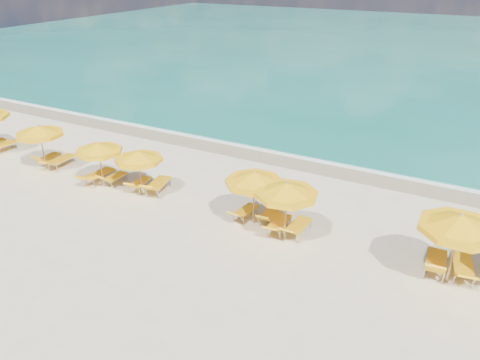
% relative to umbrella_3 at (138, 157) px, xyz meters
% --- Properties ---
extents(ground_plane, '(120.00, 120.00, 0.00)m').
position_rel_umbrella_3_xyz_m(ground_plane, '(4.46, -0.25, -1.86)').
color(ground_plane, beige).
extents(ocean, '(120.00, 80.00, 0.30)m').
position_rel_umbrella_3_xyz_m(ocean, '(4.46, 47.75, -1.86)').
color(ocean, '#126858').
rests_on(ocean, ground).
extents(wet_sand_band, '(120.00, 2.60, 0.01)m').
position_rel_umbrella_3_xyz_m(wet_sand_band, '(4.46, 7.15, -1.86)').
color(wet_sand_band, tan).
rests_on(wet_sand_band, ground).
extents(foam_line, '(120.00, 1.20, 0.03)m').
position_rel_umbrella_3_xyz_m(foam_line, '(4.46, 7.95, -1.86)').
color(foam_line, white).
rests_on(foam_line, ground).
extents(whitecap_near, '(14.00, 0.36, 0.05)m').
position_rel_umbrella_3_xyz_m(whitecap_near, '(-1.54, 16.75, -1.86)').
color(whitecap_near, white).
rests_on(whitecap_near, ground).
extents(whitecap_far, '(18.00, 0.30, 0.05)m').
position_rel_umbrella_3_xyz_m(whitecap_far, '(12.46, 23.75, -1.86)').
color(whitecap_far, white).
rests_on(whitecap_far, ground).
extents(umbrella_1, '(2.91, 2.91, 2.39)m').
position_rel_umbrella_3_xyz_m(umbrella_1, '(-6.24, -0.05, 0.18)').
color(umbrella_1, tan).
rests_on(umbrella_1, ground).
extents(umbrella_2, '(2.53, 2.53, 2.21)m').
position_rel_umbrella_3_xyz_m(umbrella_2, '(-2.25, -0.12, 0.02)').
color(umbrella_2, tan).
rests_on(umbrella_2, ground).
extents(umbrella_3, '(2.54, 2.54, 2.18)m').
position_rel_umbrella_3_xyz_m(umbrella_3, '(0.00, 0.00, 0.00)').
color(umbrella_3, tan).
rests_on(umbrella_3, ground).
extents(umbrella_4, '(3.02, 3.02, 2.36)m').
position_rel_umbrella_3_xyz_m(umbrella_4, '(5.71, 0.10, 0.15)').
color(umbrella_4, tan).
rests_on(umbrella_4, ground).
extents(umbrella_5, '(2.82, 2.82, 2.43)m').
position_rel_umbrella_3_xyz_m(umbrella_5, '(7.27, -0.32, 0.21)').
color(umbrella_5, tan).
rests_on(umbrella_5, ground).
extents(umbrella_6, '(3.37, 3.37, 2.63)m').
position_rel_umbrella_3_xyz_m(umbrella_6, '(13.17, -0.24, 0.38)').
color(umbrella_6, tan).
rests_on(umbrella_6, ground).
extents(lounger_0_right, '(0.86, 2.07, 0.84)m').
position_rel_umbrella_3_xyz_m(lounger_0_right, '(-10.26, 0.40, -1.62)').
color(lounger_0_right, '#A5A8AD').
rests_on(lounger_0_right, ground).
extents(lounger_1_left, '(0.85, 1.76, 0.81)m').
position_rel_umbrella_3_xyz_m(lounger_1_left, '(-6.61, 0.46, -1.65)').
color(lounger_1_left, '#A5A8AD').
rests_on(lounger_1_left, ground).
extents(lounger_1_right, '(0.74, 2.01, 0.73)m').
position_rel_umbrella_3_xyz_m(lounger_1_right, '(-5.75, 0.51, -1.63)').
color(lounger_1_right, '#A5A8AD').
rests_on(lounger_1_right, ground).
extents(lounger_2_left, '(0.77, 2.06, 0.72)m').
position_rel_umbrella_3_xyz_m(lounger_2_left, '(-2.71, 0.10, -1.63)').
color(lounger_2_left, '#A5A8AD').
rests_on(lounger_2_left, ground).
extents(lounger_2_right, '(0.59, 1.63, 0.76)m').
position_rel_umbrella_3_xyz_m(lounger_2_right, '(-1.87, 0.28, -1.66)').
color(lounger_2_right, '#A5A8AD').
rests_on(lounger_2_right, ground).
extents(lounger_3_left, '(0.84, 1.74, 0.76)m').
position_rel_umbrella_3_xyz_m(lounger_3_left, '(-0.39, 0.35, -1.65)').
color(lounger_3_left, '#A5A8AD').
rests_on(lounger_3_left, ground).
extents(lounger_3_right, '(1.05, 2.10, 0.89)m').
position_rel_umbrella_3_xyz_m(lounger_3_right, '(0.52, 0.54, -1.61)').
color(lounger_3_right, '#A5A8AD').
rests_on(lounger_3_right, ground).
extents(lounger_4_left, '(0.72, 1.68, 0.68)m').
position_rel_umbrella_3_xyz_m(lounger_4_left, '(5.20, 0.34, -1.66)').
color(lounger_4_left, '#A5A8AD').
rests_on(lounger_4_left, ground).
extents(lounger_4_right, '(0.70, 1.75, 0.77)m').
position_rel_umbrella_3_xyz_m(lounger_4_right, '(6.25, 0.55, -1.65)').
color(lounger_4_right, '#A5A8AD').
rests_on(lounger_4_right, ground).
extents(lounger_5_left, '(0.71, 1.88, 0.77)m').
position_rel_umbrella_3_xyz_m(lounger_5_left, '(6.87, 0.02, -1.64)').
color(lounger_5_left, '#A5A8AD').
rests_on(lounger_5_left, ground).
extents(lounger_5_right, '(0.70, 1.89, 0.78)m').
position_rel_umbrella_3_xyz_m(lounger_5_right, '(7.62, 0.17, -1.63)').
color(lounger_5_right, '#A5A8AD').
rests_on(lounger_5_right, ground).
extents(lounger_6_left, '(0.76, 1.97, 0.97)m').
position_rel_umbrella_3_xyz_m(lounger_6_left, '(12.72, 0.13, -1.61)').
color(lounger_6_left, '#A5A8AD').
rests_on(lounger_6_left, ground).
extents(lounger_6_right, '(0.96, 2.06, 0.82)m').
position_rel_umbrella_3_xyz_m(lounger_6_right, '(13.57, 0.31, -1.62)').
color(lounger_6_right, '#A5A8AD').
rests_on(lounger_6_right, ground).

